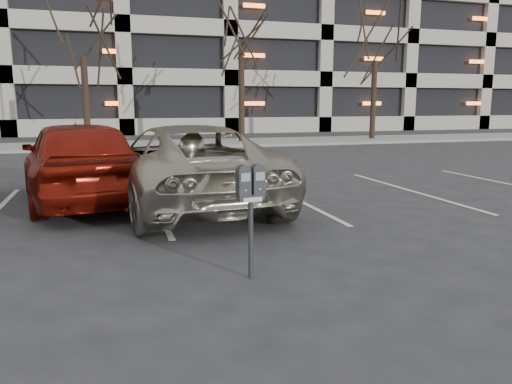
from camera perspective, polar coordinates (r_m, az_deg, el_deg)
ground at (r=7.76m, az=0.53°, el=-4.22°), size 140.00×140.00×0.00m
sidewalk at (r=23.36m, az=-11.19°, el=5.37°), size 80.00×4.00×0.12m
stall_lines at (r=9.71m, az=-11.47°, el=-1.47°), size 16.90×5.20×0.00m
parking_garage at (r=44.03m, az=2.58°, el=19.72°), size 52.00×20.00×19.00m
tree_c at (r=24.43m, az=-1.71°, el=20.90°), size 3.95×3.95×8.97m
tree_d at (r=27.07m, az=13.66°, el=19.59°), size 3.96×3.96×8.99m
parking_meter at (r=5.39m, az=-0.61°, el=-0.18°), size 0.33×0.17×1.25m
suv_silver at (r=9.47m, az=-8.02°, el=3.02°), size 3.03×5.73×1.54m
car_red at (r=10.30m, az=-19.59°, el=3.43°), size 2.67×5.09×1.65m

